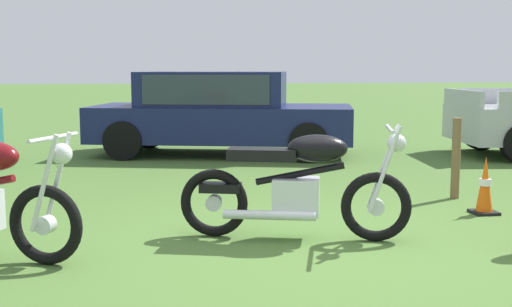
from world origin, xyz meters
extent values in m
plane|color=#476B2D|center=(0.00, 0.00, 0.00)|extent=(120.00, 120.00, 0.00)
torus|color=black|center=(-2.14, -0.16, 0.31)|extent=(0.60, 0.33, 0.62)
cylinder|color=silver|center=(-2.14, -0.16, 0.31)|extent=(0.17, 0.15, 0.14)
cylinder|color=silver|center=(-2.05, -0.10, 0.64)|extent=(0.26, 0.14, 0.74)
cylinder|color=silver|center=(-2.12, -0.27, 0.64)|extent=(0.26, 0.14, 0.74)
cylinder|color=silver|center=(-2.05, -0.20, 0.98)|extent=(0.28, 0.60, 0.03)
sphere|color=silver|center=(-1.99, -0.22, 0.86)|extent=(0.21, 0.21, 0.16)
torus|color=black|center=(0.57, 0.15, 0.30)|extent=(0.61, 0.24, 0.61)
torus|color=black|center=(-0.80, 0.52, 0.30)|extent=(0.61, 0.24, 0.61)
cylinder|color=silver|center=(0.57, 0.15, 0.30)|extent=(0.16, 0.13, 0.14)
cylinder|color=silver|center=(-0.80, 0.52, 0.30)|extent=(0.16, 0.13, 0.14)
cylinder|color=silver|center=(0.65, 0.22, 0.64)|extent=(0.27, 0.11, 0.75)
cylinder|color=silver|center=(0.60, 0.05, 0.64)|extent=(0.27, 0.11, 0.75)
cube|color=silver|center=(-0.10, 0.33, 0.38)|extent=(0.46, 0.39, 0.32)
cylinder|color=black|center=(-0.07, 0.32, 0.58)|extent=(0.77, 0.26, 0.22)
ellipsoid|color=black|center=(0.08, 0.28, 0.80)|extent=(0.57, 0.39, 0.24)
cube|color=black|center=(-0.39, 0.41, 0.74)|extent=(0.64, 0.39, 0.10)
cube|color=black|center=(-0.75, 0.50, 0.44)|extent=(0.39, 0.27, 0.08)
cylinder|color=silver|center=(0.67, 0.12, 0.98)|extent=(0.20, 0.63, 0.03)
sphere|color=silver|center=(0.72, 0.11, 0.86)|extent=(0.20, 0.20, 0.16)
cylinder|color=silver|center=(-0.35, 0.23, 0.24)|extent=(0.79, 0.28, 0.08)
cube|color=#161E4C|center=(-0.22, 6.13, 0.55)|extent=(4.71, 2.77, 0.60)
cube|color=#161E4C|center=(-0.37, 6.17, 1.13)|extent=(2.74, 2.13, 0.60)
cube|color=#2D3842|center=(-0.37, 6.17, 1.15)|extent=(2.39, 2.08, 0.48)
cylinder|color=black|center=(1.44, 6.59, 0.32)|extent=(0.67, 0.36, 0.64)
cylinder|color=black|center=(1.05, 4.97, 0.32)|extent=(0.67, 0.36, 0.64)
cylinder|color=black|center=(-1.49, 7.30, 0.32)|extent=(0.67, 0.36, 0.64)
cylinder|color=black|center=(-1.88, 5.68, 0.32)|extent=(0.67, 0.36, 0.64)
cube|color=#B2B5BA|center=(3.80, 5.38, 0.99)|extent=(0.25, 1.73, 0.28)
cylinder|color=black|center=(4.54, 6.16, 0.32)|extent=(0.66, 0.28, 0.64)
cone|color=#EA590F|center=(2.03, 1.05, 0.30)|extent=(0.18, 0.18, 0.60)
cube|color=black|center=(2.03, 1.05, 0.01)|extent=(0.25, 0.25, 0.03)
cylinder|color=white|center=(2.03, 1.05, 0.33)|extent=(0.12, 0.12, 0.07)
cylinder|color=brown|center=(2.08, 1.87, 0.46)|extent=(0.10, 0.10, 0.93)
camera|label=1|loc=(-1.25, -5.27, 1.49)|focal=46.58mm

